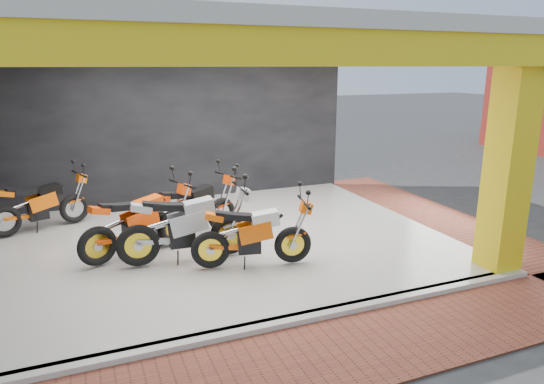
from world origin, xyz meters
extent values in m
plane|color=#2D2D30|center=(0.00, 0.00, 0.00)|extent=(80.00, 80.00, 0.00)
cube|color=silver|center=(0.00, 2.00, 0.05)|extent=(8.00, 6.00, 0.10)
cube|color=beige|center=(0.00, 2.00, 3.60)|extent=(8.40, 6.40, 0.20)
cube|color=black|center=(0.00, 5.10, 1.75)|extent=(8.20, 0.20, 3.50)
cube|color=yellow|center=(3.75, -0.75, 1.75)|extent=(0.50, 0.50, 3.50)
cube|color=yellow|center=(0.00, -1.00, 3.30)|extent=(8.40, 0.30, 0.40)
cube|color=yellow|center=(4.00, 2.00, 3.30)|extent=(0.30, 6.40, 0.40)
cube|color=silver|center=(0.00, -1.02, 0.05)|extent=(8.00, 0.20, 0.10)
cube|color=brown|center=(0.00, -1.80, 0.01)|extent=(9.00, 1.40, 0.03)
cube|color=brown|center=(4.80, 2.00, 0.01)|extent=(1.40, 7.00, 0.03)
camera|label=1|loc=(-2.10, -5.92, 3.12)|focal=32.00mm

